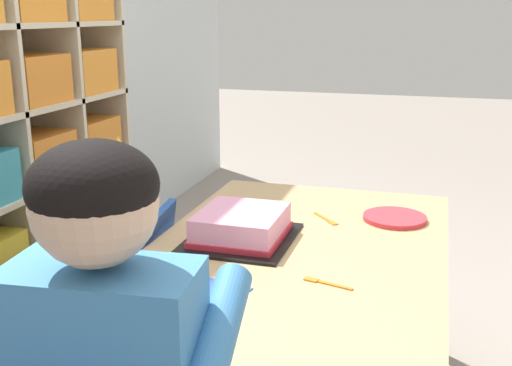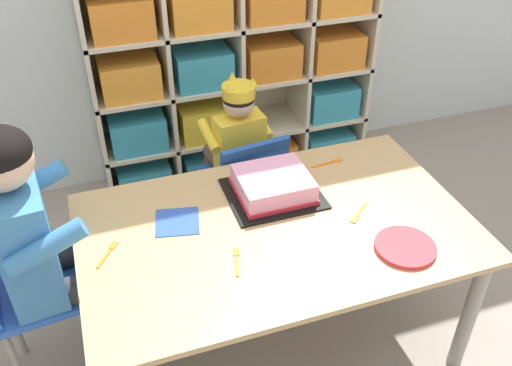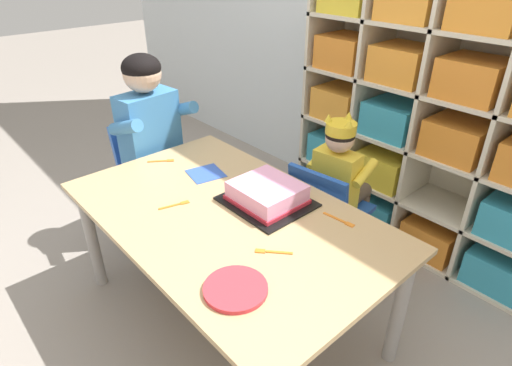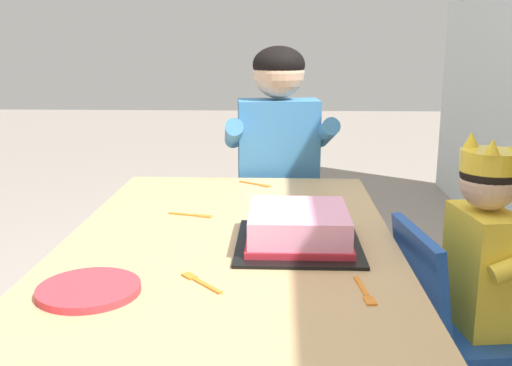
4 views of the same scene
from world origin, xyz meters
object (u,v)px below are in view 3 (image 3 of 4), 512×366
(classroom_chair_blue, at_px, (326,209))
(fork_scattered_mid_table, at_px, (341,220))
(adult_helper_seated, at_px, (156,133))
(fork_at_table_front_edge, at_px, (176,205))
(activity_table, at_px, (227,227))
(birthday_cake_on_tray, at_px, (267,195))
(paper_plate_stack, at_px, (236,289))
(child_with_crown, at_px, (341,175))
(fork_by_napkin, at_px, (271,252))
(classroom_chair_adult_side, at_px, (150,166))
(fork_near_cake_tray, at_px, (163,161))

(classroom_chair_blue, distance_m, fork_scattered_mid_table, 0.42)
(adult_helper_seated, bearing_deg, fork_scattered_mid_table, -87.00)
(fork_at_table_front_edge, bearing_deg, fork_scattered_mid_table, 143.36)
(activity_table, relative_size, birthday_cake_on_tray, 3.95)
(paper_plate_stack, bearing_deg, child_with_crown, 108.60)
(birthday_cake_on_tray, bearing_deg, child_with_crown, 89.64)
(adult_helper_seated, distance_m, fork_by_napkin, 1.05)
(classroom_chair_adult_side, distance_m, fork_near_cake_tray, 0.34)
(classroom_chair_blue, relative_size, adult_helper_seated, 0.60)
(child_with_crown, distance_m, classroom_chair_adult_side, 1.06)
(activity_table, height_order, classroom_chair_blue, classroom_chair_blue)
(fork_at_table_front_edge, bearing_deg, classroom_chair_blue, 174.62)
(activity_table, bearing_deg, birthday_cake_on_tray, 73.57)
(activity_table, xyz_separation_m, classroom_chair_adult_side, (-0.85, 0.11, -0.09))
(fork_at_table_front_edge, bearing_deg, fork_near_cake_tray, -98.61)
(activity_table, xyz_separation_m, child_with_crown, (0.05, 0.65, 0.02))
(child_with_crown, relative_size, adult_helper_seated, 0.81)
(classroom_chair_adult_side, relative_size, adult_helper_seated, 0.63)
(paper_plate_stack, xyz_separation_m, fork_by_napkin, (-0.06, 0.21, -0.01))
(paper_plate_stack, bearing_deg, birthday_cake_on_tray, 126.35)
(classroom_chair_adult_side, bearing_deg, fork_at_table_front_edge, -114.99)
(classroom_chair_adult_side, bearing_deg, adult_helper_seated, -90.00)
(classroom_chair_blue, xyz_separation_m, fork_scattered_mid_table, (0.27, -0.26, 0.19))
(classroom_chair_blue, height_order, fork_at_table_front_edge, classroom_chair_blue)
(fork_scattered_mid_table, bearing_deg, classroom_chair_adult_side, 2.77)
(classroom_chair_blue, relative_size, classroom_chair_adult_side, 0.95)
(birthday_cake_on_tray, bearing_deg, activity_table, -106.43)
(birthday_cake_on_tray, xyz_separation_m, fork_near_cake_tray, (-0.61, -0.12, -0.04))
(activity_table, distance_m, adult_helper_seated, 0.77)
(classroom_chair_adult_side, bearing_deg, fork_scattered_mid_table, -87.27)
(activity_table, distance_m, fork_by_napkin, 0.31)
(activity_table, height_order, fork_by_napkin, fork_by_napkin)
(child_with_crown, bearing_deg, fork_near_cake_tray, 37.39)
(child_with_crown, xyz_separation_m, fork_by_napkin, (0.24, -0.69, 0.05))
(birthday_cake_on_tray, xyz_separation_m, paper_plate_stack, (0.31, -0.42, -0.03))
(adult_helper_seated, relative_size, paper_plate_stack, 5.18)
(activity_table, bearing_deg, fork_at_table_front_edge, -146.32)
(classroom_chair_blue, bearing_deg, fork_by_napkin, 104.05)
(fork_near_cake_tray, bearing_deg, child_with_crown, 168.92)
(fork_by_napkin, bearing_deg, adult_helper_seated, 129.78)
(child_with_crown, xyz_separation_m, paper_plate_stack, (0.30, -0.90, 0.05))
(fork_scattered_mid_table, bearing_deg, child_with_crown, -58.02)
(birthday_cake_on_tray, bearing_deg, paper_plate_stack, -53.65)
(activity_table, bearing_deg, child_with_crown, 85.37)
(adult_helper_seated, bearing_deg, activity_table, -105.31)
(classroom_chair_adult_side, distance_m, adult_helper_seated, 0.25)
(fork_at_table_front_edge, bearing_deg, birthday_cake_on_tray, 156.22)
(classroom_chair_adult_side, bearing_deg, paper_plate_stack, -112.44)
(child_with_crown, bearing_deg, fork_by_napkin, 101.98)
(classroom_chair_adult_side, xyz_separation_m, paper_plate_stack, (1.21, -0.36, 0.17))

